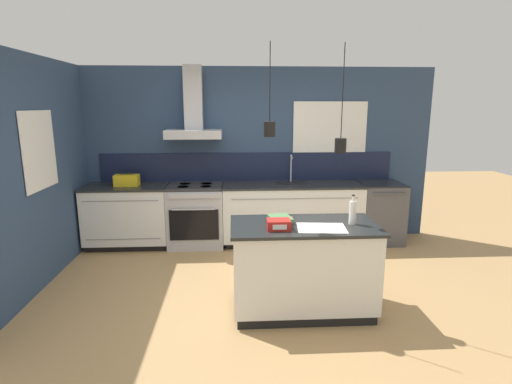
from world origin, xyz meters
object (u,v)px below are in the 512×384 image
book_stack (281,220)px  red_supply_box (279,224)px  bottle_on_island (353,212)px  oven_range (196,215)px  yellow_toolbox (127,180)px  dishwasher (379,212)px

book_stack → red_supply_box: 0.21m
bottle_on_island → book_stack: (-0.69, 0.08, -0.09)m
oven_range → bottle_on_island: bottle_on_island is taller
red_supply_box → oven_range: bearing=114.3°
yellow_toolbox → dishwasher: bearing=-0.0°
book_stack → red_supply_box: size_ratio=1.70×
book_stack → yellow_toolbox: yellow_toolbox is taller
oven_range → bottle_on_island: bearing=-50.0°
bottle_on_island → book_stack: bottle_on_island is taller
oven_range → yellow_toolbox: size_ratio=2.68×
oven_range → bottle_on_island: 2.72m
book_stack → yellow_toolbox: 2.80m
yellow_toolbox → book_stack: bearing=-44.6°
oven_range → book_stack: book_stack is taller
dishwasher → yellow_toolbox: 3.78m
oven_range → dishwasher: bearing=0.1°
dishwasher → oven_range: bearing=-179.9°
bottle_on_island → red_supply_box: bearing=-170.3°
oven_range → yellow_toolbox: 1.11m
dishwasher → book_stack: 2.67m
bottle_on_island → yellow_toolbox: bottle_on_island is taller
oven_range → dishwasher: 2.77m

